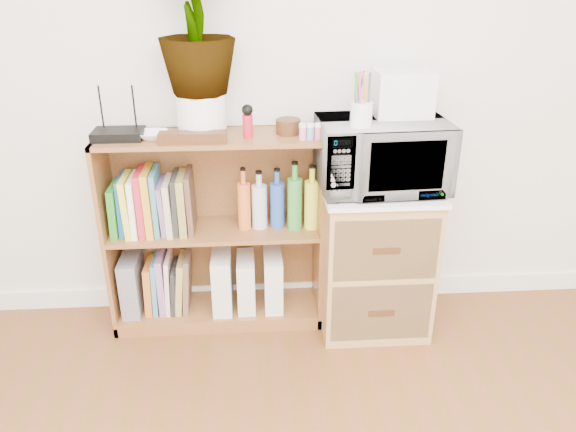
{
  "coord_description": "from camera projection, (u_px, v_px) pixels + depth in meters",
  "views": [
    {
      "loc": [
        -0.17,
        -0.3,
        1.66
      ],
      "look_at": [
        -0.02,
        1.95,
        0.62
      ],
      "focal_mm": 35.0,
      "sensor_mm": 36.0,
      "label": 1
    }
  ],
  "objects": [
    {
      "name": "skirting_board",
      "position": [
        287.0,
        290.0,
        2.98
      ],
      "size": [
        4.0,
        0.02,
        0.1
      ],
      "primitive_type": "cube",
      "color": "white",
      "rests_on": "ground"
    },
    {
      "name": "bookshelf",
      "position": [
        216.0,
        233.0,
        2.66
      ],
      "size": [
        1.0,
        0.3,
        0.95
      ],
      "primitive_type": "cube",
      "color": "brown",
      "rests_on": "ground"
    },
    {
      "name": "wicker_unit",
      "position": [
        373.0,
        258.0,
        2.69
      ],
      "size": [
        0.5,
        0.45,
        0.7
      ],
      "primitive_type": "cube",
      "color": "#9E7542",
      "rests_on": "ground"
    },
    {
      "name": "microwave",
      "position": [
        381.0,
        155.0,
        2.46
      ],
      "size": [
        0.57,
        0.4,
        0.31
      ],
      "primitive_type": "imported",
      "rotation": [
        0.0,
        0.0,
        0.05
      ],
      "color": "white",
      "rests_on": "wicker_unit"
    },
    {
      "name": "pen_cup",
      "position": [
        361.0,
        114.0,
        2.3
      ],
      "size": [
        0.09,
        0.09,
        0.1
      ],
      "primitive_type": "cylinder",
      "color": "white",
      "rests_on": "microwave"
    },
    {
      "name": "small_appliance",
      "position": [
        402.0,
        93.0,
        2.44
      ],
      "size": [
        0.24,
        0.2,
        0.19
      ],
      "primitive_type": "cube",
      "color": "white",
      "rests_on": "microwave"
    },
    {
      "name": "router",
      "position": [
        118.0,
        134.0,
        2.41
      ],
      "size": [
        0.21,
        0.14,
        0.04
      ],
      "primitive_type": "cube",
      "color": "black",
      "rests_on": "bookshelf"
    },
    {
      "name": "white_bowl",
      "position": [
        153.0,
        135.0,
        2.41
      ],
      "size": [
        0.13,
        0.13,
        0.03
      ],
      "primitive_type": "imported",
      "color": "white",
      "rests_on": "bookshelf"
    },
    {
      "name": "plant_pot",
      "position": [
        202.0,
        114.0,
        2.44
      ],
      "size": [
        0.21,
        0.21,
        0.18
      ],
      "primitive_type": "cylinder",
      "color": "white",
      "rests_on": "bookshelf"
    },
    {
      "name": "potted_plant",
      "position": [
        196.0,
        23.0,
        2.28
      ],
      "size": [
        0.32,
        0.32,
        0.58
      ],
      "primitive_type": "imported",
      "color": "#307832",
      "rests_on": "plant_pot"
    },
    {
      "name": "trinket_box",
      "position": [
        193.0,
        137.0,
        2.35
      ],
      "size": [
        0.29,
        0.07,
        0.05
      ],
      "primitive_type": "cube",
      "color": "#3C2510",
      "rests_on": "bookshelf"
    },
    {
      "name": "kokeshi_doll",
      "position": [
        248.0,
        126.0,
        2.41
      ],
      "size": [
        0.04,
        0.04,
        0.1
      ],
      "primitive_type": "cylinder",
      "color": "#B6162B",
      "rests_on": "bookshelf"
    },
    {
      "name": "wooden_bowl",
      "position": [
        288.0,
        126.0,
        2.47
      ],
      "size": [
        0.11,
        0.11,
        0.06
      ],
      "primitive_type": "cylinder",
      "color": "#3D2110",
      "rests_on": "bookshelf"
    },
    {
      "name": "paint_jars",
      "position": [
        310.0,
        133.0,
        2.39
      ],
      "size": [
        0.11,
        0.04,
        0.06
      ],
      "primitive_type": "cube",
      "color": "pink",
      "rests_on": "bookshelf"
    },
    {
      "name": "file_box",
      "position": [
        132.0,
        283.0,
        2.74
      ],
      "size": [
        0.09,
        0.23,
        0.29
      ],
      "primitive_type": "cube",
      "color": "slate",
      "rests_on": "bookshelf"
    },
    {
      "name": "magazine_holder_left",
      "position": [
        222.0,
        280.0,
        2.76
      ],
      "size": [
        0.09,
        0.23,
        0.29
      ],
      "primitive_type": "cube",
      "color": "silver",
      "rests_on": "bookshelf"
    },
    {
      "name": "magazine_holder_mid",
      "position": [
        246.0,
        282.0,
        2.77
      ],
      "size": [
        0.08,
        0.21,
        0.27
      ],
      "primitive_type": "cube",
      "color": "silver",
      "rests_on": "bookshelf"
    },
    {
      "name": "magazine_holder_right",
      "position": [
        273.0,
        280.0,
        2.77
      ],
      "size": [
        0.09,
        0.22,
        0.28
      ],
      "primitive_type": "cube",
      "color": "silver",
      "rests_on": "bookshelf"
    },
    {
      "name": "cookbooks",
      "position": [
        153.0,
        203.0,
        2.57
      ],
      "size": [
        0.37,
        0.2,
        0.3
      ],
      "color": "#247C21",
      "rests_on": "bookshelf"
    },
    {
      "name": "liquor_bottles",
      "position": [
        286.0,
        198.0,
        2.6
      ],
      "size": [
        0.45,
        0.07,
        0.32
      ],
      "color": "orange",
      "rests_on": "bookshelf"
    },
    {
      "name": "lower_books",
      "position": [
        169.0,
        283.0,
        2.75
      ],
      "size": [
        0.23,
        0.19,
        0.3
      ],
      "color": "#C56622",
      "rests_on": "bookshelf"
    }
  ]
}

